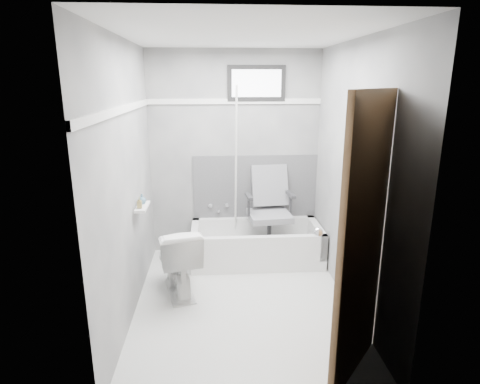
{
  "coord_description": "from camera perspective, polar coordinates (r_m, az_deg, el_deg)",
  "views": [
    {
      "loc": [
        -0.25,
        -3.4,
        2.04
      ],
      "look_at": [
        0.0,
        0.35,
        1.0
      ],
      "focal_mm": 30.0,
      "sensor_mm": 36.0,
      "label": 1
    }
  ],
  "objects": [
    {
      "name": "floor",
      "position": [
        3.98,
        0.35,
        -15.41
      ],
      "size": [
        2.6,
        2.6,
        0.0
      ],
      "primitive_type": "plane",
      "color": "white",
      "rests_on": "ground"
    },
    {
      "name": "trim_back",
      "position": [
        4.7,
        -0.79,
        12.77
      ],
      "size": [
        2.0,
        0.02,
        0.06
      ],
      "primitive_type": "cube",
      "color": "white",
      "rests_on": "wall_back"
    },
    {
      "name": "soap_bottle_a",
      "position": [
        3.8,
        -14.12,
        -1.47
      ],
      "size": [
        0.05,
        0.05,
        0.1
      ],
      "primitive_type": "imported",
      "rotation": [
        0.0,
        0.0,
        0.11
      ],
      "color": "olive",
      "rests_on": "shelf"
    },
    {
      "name": "wall_left",
      "position": [
        3.59,
        -15.77,
        1.31
      ],
      "size": [
        0.02,
        2.6,
        2.4
      ],
      "primitive_type": "cube",
      "color": "slate",
      "rests_on": "floor"
    },
    {
      "name": "shelf",
      "position": [
        3.89,
        -13.71,
        -2.05
      ],
      "size": [
        0.1,
        0.32,
        0.02
      ],
      "primitive_type": "cube",
      "color": "white",
      "rests_on": "wall_left"
    },
    {
      "name": "wall_front",
      "position": [
        2.28,
        2.82,
        -6.19
      ],
      "size": [
        2.0,
        0.02,
        2.4
      ],
      "primitive_type": "cube",
      "color": "slate",
      "rests_on": "floor"
    },
    {
      "name": "toilet",
      "position": [
        4.04,
        -8.83,
        -9.53
      ],
      "size": [
        0.56,
        0.79,
        0.7
      ],
      "primitive_type": "imported",
      "rotation": [
        0.0,
        0.0,
        3.39
      ],
      "color": "white",
      "rests_on": "floor"
    },
    {
      "name": "trim_left",
      "position": [
        3.49,
        -16.31,
        11.23
      ],
      "size": [
        0.02,
        2.6,
        0.06
      ],
      "primitive_type": "cube",
      "color": "white",
      "rests_on": "wall_left"
    },
    {
      "name": "wall_right",
      "position": [
        3.72,
        15.92,
        1.81
      ],
      "size": [
        0.02,
        2.6,
        2.4
      ],
      "primitive_type": "cube",
      "color": "slate",
      "rests_on": "floor"
    },
    {
      "name": "wall_back",
      "position": [
        4.79,
        -0.77,
        5.34
      ],
      "size": [
        2.0,
        0.02,
        2.4
      ],
      "primitive_type": "cube",
      "color": "slate",
      "rests_on": "floor"
    },
    {
      "name": "pole",
      "position": [
        4.58,
        -0.59,
        2.97
      ],
      "size": [
        0.02,
        0.4,
        1.92
      ],
      "primitive_type": "cylinder",
      "rotation": [
        0.2,
        0.0,
        0.0
      ],
      "color": "silver",
      "rests_on": "bathtub"
    },
    {
      "name": "window",
      "position": [
        4.72,
        2.35,
        15.2
      ],
      "size": [
        0.66,
        0.04,
        0.4
      ],
      "primitive_type": null,
      "color": "black",
      "rests_on": "wall_back"
    },
    {
      "name": "backerboard",
      "position": [
        4.88,
        2.18,
        0.72
      ],
      "size": [
        1.5,
        0.02,
        0.78
      ],
      "primitive_type": "cube",
      "color": "#4C4C4F",
      "rests_on": "wall_back"
    },
    {
      "name": "door",
      "position": [
        2.67,
        24.38,
        -8.97
      ],
      "size": [
        0.78,
        0.78,
        2.0
      ],
      "primitive_type": null,
      "color": "#53381E",
      "rests_on": "floor"
    },
    {
      "name": "soap_bottle_b",
      "position": [
        3.93,
        -13.77,
        -0.96
      ],
      "size": [
        0.1,
        0.1,
        0.1
      ],
      "primitive_type": "imported",
      "rotation": [
        0.0,
        0.0,
        0.55
      ],
      "color": "#476D82",
      "rests_on": "shelf"
    },
    {
      "name": "bathtub",
      "position": [
        4.73,
        2.33,
        -7.32
      ],
      "size": [
        1.5,
        0.7,
        0.42
      ],
      "primitive_type": null,
      "color": "white",
      "rests_on": "floor"
    },
    {
      "name": "office_chair",
      "position": [
        4.66,
        4.23,
        -2.54
      ],
      "size": [
        0.61,
        0.61,
        0.97
      ],
      "primitive_type": null,
      "rotation": [
        0.0,
        0.0,
        0.09
      ],
      "color": "slate",
      "rests_on": "bathtub"
    },
    {
      "name": "ceiling",
      "position": [
        3.43,
        0.42,
        21.47
      ],
      "size": [
        2.6,
        2.6,
        0.0
      ],
      "primitive_type": "plane",
      "rotation": [
        3.14,
        0.0,
        0.0
      ],
      "color": "silver",
      "rests_on": "floor"
    },
    {
      "name": "faucet",
      "position": [
        4.91,
        -3.06,
        -2.25
      ],
      "size": [
        0.26,
        0.1,
        0.16
      ],
      "primitive_type": null,
      "color": "silver",
      "rests_on": "wall_back"
    }
  ]
}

